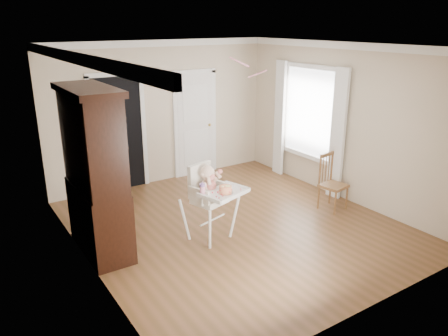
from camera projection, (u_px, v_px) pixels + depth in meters
floor at (236, 225)px, 6.80m from camera, size 5.00×5.00×0.00m
ceiling at (238, 46)px, 5.94m from camera, size 5.00×5.00×0.00m
wall_back at (162, 113)px, 8.35m from camera, size 4.50×0.00×4.50m
wall_left at (82, 169)px, 5.20m from camera, size 0.00×5.00×5.00m
wall_right at (344, 123)px, 7.54m from camera, size 0.00×5.00×5.00m
crown_molding at (238, 50)px, 5.96m from camera, size 4.50×5.00×0.12m
doorway at (119, 132)px, 7.95m from camera, size 1.06×0.05×2.22m
closet_door at (195, 125)px, 8.80m from camera, size 0.96×0.09×2.13m
window_right at (308, 119)px, 8.16m from camera, size 0.13×1.84×2.30m
high_chair at (210, 194)px, 6.17m from camera, size 0.84×0.95×1.14m
baby at (208, 183)px, 6.14m from camera, size 0.36×0.27×0.49m
cake at (226, 190)px, 5.94m from camera, size 0.22×0.22×0.10m
sippy_cup at (202, 189)px, 5.89m from camera, size 0.08×0.08×0.19m
china_cabinet at (96, 173)px, 5.72m from camera, size 0.60×1.34×2.26m
dining_chair at (332, 184)px, 7.28m from camera, size 0.44×0.44×0.95m
streamer at (239, 62)px, 7.52m from camera, size 0.10×0.49×0.15m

